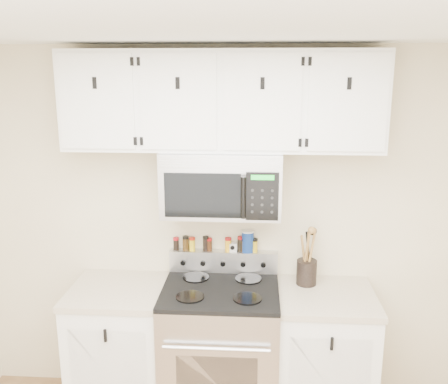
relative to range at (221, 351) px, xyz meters
name	(u,v)px	position (x,y,z in m)	size (l,w,h in m)	color
back_wall	(224,229)	(0.00, 0.32, 0.76)	(3.50, 0.01, 2.50)	#C2B191
ceiling	(184,18)	(0.00, -1.43, 2.01)	(3.50, 3.50, 0.01)	white
range	(221,351)	(0.00, 0.00, 0.00)	(0.76, 0.65, 1.10)	#B7B7BA
base_cabinet_left	(121,349)	(-0.69, 0.02, -0.03)	(0.64, 0.62, 0.92)	white
base_cabinet_right	(323,356)	(0.69, 0.02, -0.03)	(0.64, 0.62, 0.92)	white
microwave	(222,182)	(0.00, 0.13, 1.14)	(0.76, 0.44, 0.42)	#9E9EA3
upper_cabinets	(222,101)	(0.00, 0.15, 1.66)	(2.00, 0.35, 0.62)	white
utensil_crock	(307,270)	(0.57, 0.17, 0.53)	(0.14, 0.14, 0.40)	black
kitchen_timer	(233,247)	(0.06, 0.28, 0.64)	(0.05, 0.04, 0.06)	silver
salt_canister	(248,241)	(0.17, 0.28, 0.69)	(0.08, 0.08, 0.16)	navy
spice_jar_0	(176,244)	(-0.33, 0.28, 0.66)	(0.04, 0.04, 0.09)	black
spice_jar_1	(186,243)	(-0.27, 0.28, 0.67)	(0.04, 0.04, 0.10)	#3E2A0F
spice_jar_2	(192,244)	(-0.22, 0.28, 0.66)	(0.04, 0.04, 0.09)	yellow
spice_jar_3	(206,243)	(-0.12, 0.28, 0.67)	(0.04, 0.04, 0.11)	black
spice_jar_4	(209,244)	(-0.10, 0.28, 0.66)	(0.04, 0.04, 0.09)	#3E210E
spice_jar_5	(228,244)	(0.03, 0.28, 0.66)	(0.05, 0.05, 0.10)	gold
spice_jar_6	(240,244)	(0.12, 0.28, 0.67)	(0.04, 0.04, 0.11)	black
spice_jar_7	(244,245)	(0.14, 0.28, 0.66)	(0.05, 0.05, 0.10)	#3A250E
spice_jar_8	(255,245)	(0.22, 0.28, 0.66)	(0.04, 0.04, 0.10)	gold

